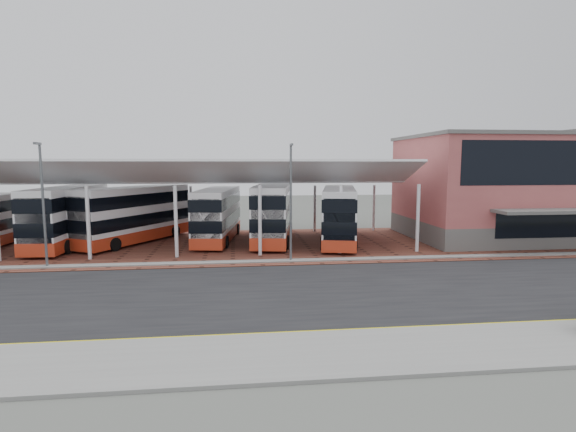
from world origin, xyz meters
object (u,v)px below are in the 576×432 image
Objects in this scene: bus_1 at (68,216)px; bus_3 at (218,215)px; bus_5 at (339,216)px; terminal at (512,187)px; bus_2 at (135,215)px; bus_4 at (273,213)px.

bus_3 is at bearing 6.72° from bus_1.
bus_1 is 1.05× the size of bus_3.
bus_5 is (10.25, -2.07, 0.05)m from bus_3.
terminal is at bearing 4.99° from bus_3.
bus_5 is (17.21, -2.02, -0.05)m from bus_2.
terminal is at bearing 7.19° from bus_4.
bus_2 is at bearing 178.07° from terminal.
terminal is 1.64× the size of bus_3.
bus_4 is (11.76, -0.47, 0.08)m from bus_2.
bus_2 is at bearing 11.41° from bus_1.
terminal is at bearing 16.08° from bus_5.
bus_1 is 1.05× the size of bus_2.
bus_4 is at bearing 3.85° from bus_1.
bus_5 is at bearing -176.81° from terminal.
bus_4 is 5.67m from bus_5.
bus_1 is 0.97× the size of bus_4.
bus_1 is at bearing -170.31° from bus_5.
terminal is at bearing 28.38° from bus_2.
bus_3 is 10.46m from bus_5.
bus_3 is 0.92× the size of bus_4.
terminal reaches higher than bus_5.
bus_3 is (-26.31, 1.18, -2.35)m from terminal.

